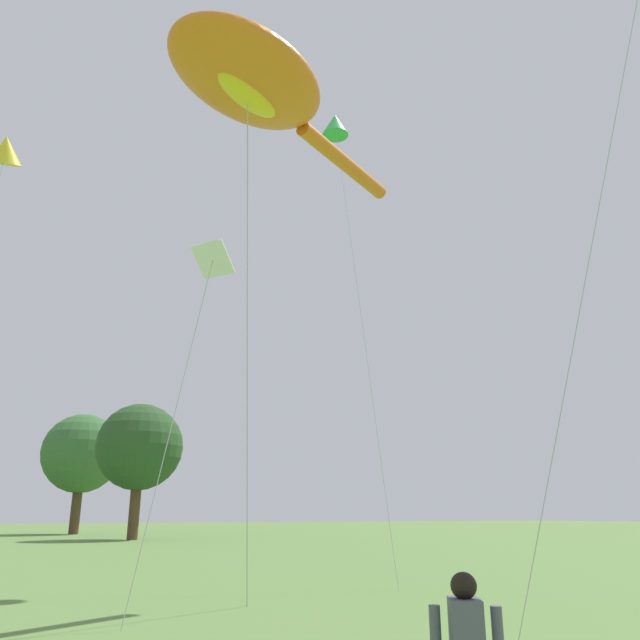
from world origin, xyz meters
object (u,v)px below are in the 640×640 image
Objects in this scene: small_kite_triangle_green at (6,151)px; tree_broad_distant at (82,454)px; tree_shrub_far at (140,447)px; small_kite_tiny_distant at (211,269)px; small_kite_delta_white at (335,126)px; big_show_kite at (254,83)px.

tree_broad_distant is at bearing 89.32° from small_kite_triangle_green.
tree_broad_distant is 16.92m from tree_shrub_far.
small_kite_delta_white is at bearing 6.41° from small_kite_tiny_distant.
tree_shrub_far reaches higher than small_kite_tiny_distant.
big_show_kite is at bearing -94.65° from tree_broad_distant.
small_kite_triangle_green is at bearing -94.70° from big_show_kite.
small_kite_tiny_distant is (4.68, -11.44, -7.97)m from small_kite_triangle_green.
small_kite_delta_white is at bearing -91.33° from tree_shrub_far.
tree_broad_distant is (4.61, 56.79, -3.93)m from big_show_kite.
big_show_kite is 57.12m from tree_broad_distant.
big_show_kite is 1.17× the size of tree_shrub_far.
small_kite_tiny_distant is (-0.56, 0.79, -4.56)m from big_show_kite.
tree_broad_distant reaches higher than small_kite_tiny_distant.
small_kite_tiny_distant is 39.89m from tree_shrub_far.
small_kite_triangle_green is at bearing 77.04° from small_kite_tiny_distant.
tree_broad_distant is (5.17, 56.00, 0.62)m from small_kite_tiny_distant.
small_kite_delta_white reaches higher than tree_shrub_far.
big_show_kite is 9.96m from small_kite_delta_white.
tree_shrub_far is at bearing -127.36° from big_show_kite.
small_kite_triangle_green is at bearing -44.15° from small_kite_delta_white.
tree_broad_distant is (-1.30, 50.26, -8.57)m from small_kite_delta_white.
small_kite_triangle_green is (-5.23, 12.22, 3.41)m from big_show_kite.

